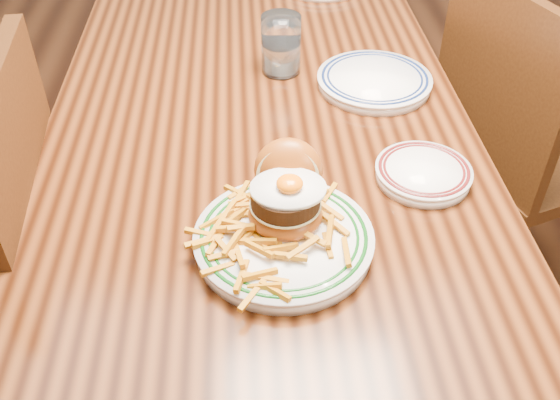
{
  "coord_description": "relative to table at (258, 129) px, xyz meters",
  "views": [
    {
      "loc": [
        -0.03,
        -1.16,
        1.45
      ],
      "look_at": [
        0.02,
        -0.47,
        0.85
      ],
      "focal_mm": 40.0,
      "sensor_mm": 36.0,
      "label": 1
    }
  ],
  "objects": [
    {
      "name": "table",
      "position": [
        0.0,
        0.0,
        0.0
      ],
      "size": [
        0.85,
        1.6,
        0.75
      ],
      "color": "black",
      "rests_on": "floor"
    },
    {
      "name": "main_plate",
      "position": [
        0.03,
        -0.45,
        0.13
      ],
      "size": [
        0.28,
        0.3,
        0.14
      ],
      "rotation": [
        0.0,
        0.0,
        -0.14
      ],
      "color": "white",
      "rests_on": "table"
    },
    {
      "name": "water_glass",
      "position": [
        0.06,
        0.1,
        0.15
      ],
      "size": [
        0.09,
        0.09,
        0.13
      ],
      "color": "white",
      "rests_on": "table"
    },
    {
      "name": "floor",
      "position": [
        0.0,
        0.0,
        -0.66
      ],
      "size": [
        6.0,
        6.0,
        0.0
      ],
      "primitive_type": "plane",
      "color": "black",
      "rests_on": "ground"
    },
    {
      "name": "side_plate",
      "position": [
        0.28,
        -0.31,
        0.1
      ],
      "size": [
        0.17,
        0.17,
        0.03
      ],
      "rotation": [
        0.0,
        0.0,
        -0.07
      ],
      "color": "white",
      "rests_on": "table"
    },
    {
      "name": "rear_plate",
      "position": [
        0.25,
        0.02,
        0.1
      ],
      "size": [
        0.25,
        0.25,
        0.03
      ],
      "rotation": [
        0.0,
        0.0,
        -0.32
      ],
      "color": "white",
      "rests_on": "table"
    },
    {
      "name": "chair_right",
      "position": [
        0.69,
        0.14,
        -0.17
      ],
      "size": [
        0.55,
        0.55,
        0.92
      ],
      "rotation": [
        0.0,
        0.0,
        3.48
      ],
      "color": "#3A200C",
      "rests_on": "floor"
    }
  ]
}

